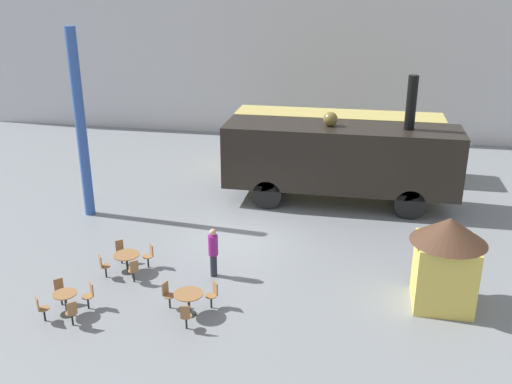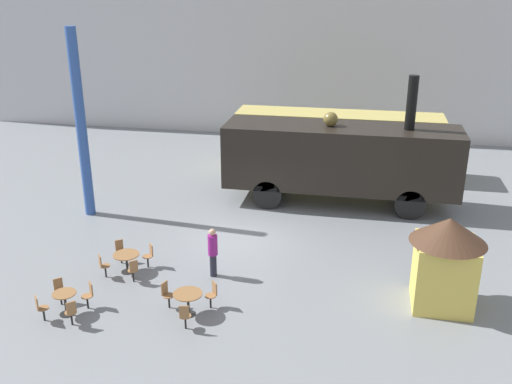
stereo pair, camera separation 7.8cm
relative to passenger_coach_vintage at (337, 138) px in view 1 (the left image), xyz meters
name	(u,v)px [view 1 (the left image)]	position (x,y,z in m)	size (l,w,h in m)	color
ground_plane	(244,237)	(-3.12, -8.81, -1.90)	(80.00, 80.00, 0.00)	gray
backdrop_wall	(296,66)	(-3.12, 7.07, 2.60)	(44.00, 0.15, 9.00)	silver
passenger_coach_vintage	(337,138)	(0.00, 0.00, 0.00)	(10.80, 2.45, 3.22)	#E0C64C
steam_locomotive	(341,157)	(0.38, -4.40, 0.36)	(10.39, 2.71, 5.97)	black
cafe_table_near	(127,258)	(-6.59, -12.40, -1.33)	(0.92, 0.92, 0.70)	black
cafe_table_mid	(189,298)	(-3.65, -14.59, -1.30)	(0.92, 0.92, 0.75)	black
cafe_table_far	(65,299)	(-7.37, -15.30, -1.34)	(0.73, 0.73, 0.75)	black
cafe_chair_0	(150,254)	(-5.94, -11.88, -1.39)	(0.41, 0.40, 0.87)	black
cafe_chair_1	(120,250)	(-7.11, -11.75, -1.39)	(0.40, 0.41, 0.87)	black
cafe_chair_2	(103,265)	(-7.24, -12.92, -1.39)	(0.41, 0.40, 0.87)	black
cafe_chair_3	(134,269)	(-6.07, -13.05, -1.39)	(0.40, 0.41, 0.87)	black
cafe_chair_4	(167,293)	(-4.43, -14.31, -1.39)	(0.39, 0.37, 0.87)	black
cafe_chair_5	(186,315)	(-3.49, -15.40, -1.39)	(0.36, 0.38, 0.87)	black
cafe_chair_6	(213,293)	(-3.02, -14.04, -1.39)	(0.41, 0.40, 0.87)	black
cafe_chair_7	(60,290)	(-7.86, -14.76, -1.39)	(0.40, 0.40, 0.87)	black
cafe_chair_8	(41,307)	(-7.91, -15.80, -1.39)	(0.40, 0.40, 0.87)	black
cafe_chair_9	(72,312)	(-6.87, -15.85, -1.39)	(0.40, 0.40, 0.87)	black
cafe_chair_10	(89,294)	(-6.82, -14.81, -1.39)	(0.40, 0.40, 0.87)	black
visitor_person	(213,250)	(-3.52, -12.07, -0.92)	(0.34, 0.34, 1.79)	#262633
ticket_kiosk	(446,257)	(4.07, -12.50, -0.23)	(2.34, 2.34, 3.00)	#DBC151
support_pillar	(81,125)	(-10.31, -7.69, 2.10)	(0.44, 0.44, 8.00)	#2D519E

